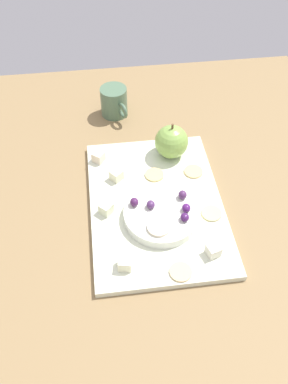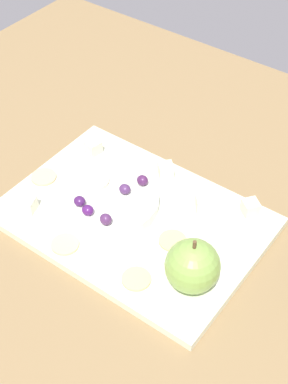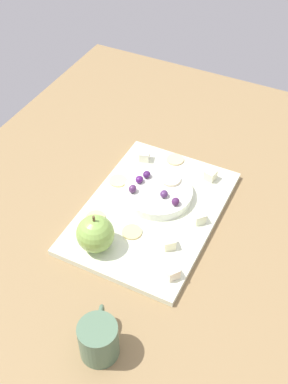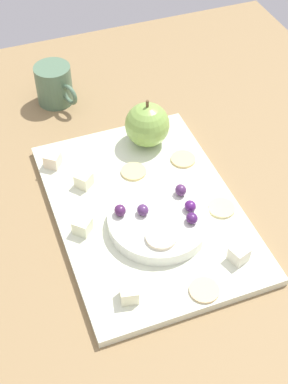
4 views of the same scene
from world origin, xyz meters
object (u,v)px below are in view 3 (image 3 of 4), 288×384
Objects in this scene: cheese_cube_4 at (144,156)px; serving_dish at (158,193)px; apple_whole at (95,234)px; cup at (99,339)px; cracker_3 at (96,218)px; grape_1 at (164,194)px; platter at (152,211)px; cheese_cube_2 at (169,243)px; cracker_2 at (175,160)px; apple_slice_0 at (171,179)px; cheese_cube_1 at (211,175)px; grape_4 at (133,189)px; grape_3 at (176,202)px; grape_2 at (139,179)px; grape_0 at (147,174)px; cheese_cube_0 at (172,272)px; cheese_cube_3 at (199,218)px; cracker_0 at (118,181)px; cracker_1 at (132,232)px.

serving_dish is at bearing 40.27° from cheese_cube_4.
cup is at bearing 31.70° from apple_whole.
cracker_3 is 2.21× the size of grape_1.
cheese_cube_2 reaches higher than platter.
cracker_2 is 26.05cm from cracker_3.
cheese_cube_1 is at bearing 132.36° from apple_slice_0.
apple_whole reaches higher than grape_4.
apple_whole is at bearing -1.24° from grape_4.
serving_dish is 3.65× the size of cracker_2.
platter is 20.79× the size of grape_3.
apple_slice_0 is (-3.63, 6.07, -0.49)cm from grape_2.
grape_0 is at bearing -121.93° from serving_dish.
cheese_cube_1 is 9.77cm from apple_slice_0.
serving_dish is 13.43cm from cheese_cube_1.
cracker_2 is 2.21× the size of grape_2.
cheese_cube_0 is at bearing 164.68° from cup.
cheese_cube_3 reaches higher than serving_dish.
cheese_cube_2 is 22.23cm from cracker_0.
cracker_0 is (-18.72, -5.23, -3.63)cm from apple_whole.
cheese_cube_0 is 15.47cm from cheese_cube_3.
grape_2 is 3.43cm from grape_4.
cracker_0 is at bearing -61.35° from cheese_cube_1.
serving_dish is at bearing -115.17° from grape_3.
cracker_1 is 15.37cm from grape_0.
grape_1 is (-10.49, 11.16, 2.67)cm from cracker_3.
cheese_cube_1 is 16.78cm from grape_2.
cracker_2 is at bearing 165.29° from grape_2.
grape_3 reaches higher than cheese_cube_2.
cheese_cube_3 is 14.53cm from cracker_1.
serving_dish is 10.38cm from cracker_0.
platter is at bearing 67.20° from cracker_0.
cheese_cube_2 is (-6.28, -3.55, 0.00)cm from cheese_cube_0.
cup is (34.11, 11.26, -0.56)cm from grape_4.
cracker_2 is (-15.89, -12.48, -0.98)cm from cheese_cube_3.
cheese_cube_3 is 0.57× the size of cracker_3.
cracker_0 is at bearing -155.83° from cup.
cheese_cube_4 is at bearing 177.68° from cracker_3.
platter is 4.09× the size of cup.
cracker_3 is 0.93× the size of apple_slice_0.
cup is at bearing 18.26° from grape_4.
cracker_1 is (9.13, -11.26, -0.98)cm from cheese_cube_3.
grape_1 is 36.01cm from cup.
cheese_cube_2 reaches higher than cracker_1.
cheese_cube_1 is 0.25× the size of cup.
cheese_cube_2 is 19.18cm from grape_0.
grape_2 is (-12.45, -12.94, 1.67)cm from cheese_cube_2.
serving_dish is 6.46× the size of cheese_cube_3.
grape_4 is at bearing -153.67° from cracker_1.
apple_whole is at bearing 6.40° from cheese_cube_4.
cheese_cube_3 is (-1.30, 10.50, 1.88)cm from platter.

